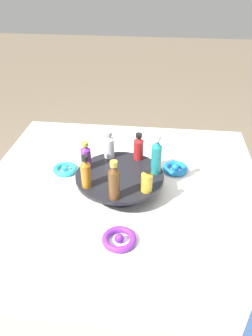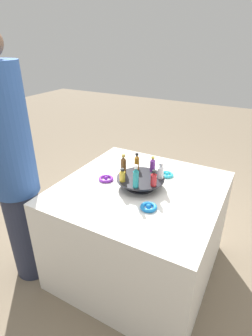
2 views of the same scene
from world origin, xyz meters
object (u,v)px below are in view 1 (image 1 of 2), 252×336
Objects in this scene: display_stand at (120,180)px; bottle_amber at (86,173)px; bottle_purple at (86,156)px; bottle_gold at (147,180)px; bottle_red at (139,147)px; bottle_clear at (109,145)px; ribbon_bow_teal at (65,169)px; ribbon_bow_blue at (175,168)px; ribbon_bow_purple at (119,239)px; bottle_teal at (156,156)px; bottle_brown at (114,181)px.

bottle_amber is (0.10, 0.08, 0.08)m from display_stand.
bottle_purple is 0.25m from bottle_gold.
bottle_clear is at bearing -0.33° from bottle_red.
bottle_purple is 0.17m from ribbon_bow_teal.
ribbon_bow_purple is at bearing 67.01° from ribbon_bow_blue.
bottle_purple is at bearing 51.10° from bottle_clear.
ribbon_bow_purple is (0.10, 0.28, -0.13)m from bottle_teal.
bottle_teal is at bearing 179.67° from bottle_purple.
bottle_gold is 0.39m from ribbon_bow_teal.
bottle_amber is 0.25m from ribbon_bow_purple.
bottle_brown reaches higher than bottle_gold.
ribbon_bow_blue is at bearing -172.99° from ribbon_bow_teal.
bottle_purple is 0.20m from bottle_red.
ribbon_bow_blue is at bearing -113.60° from bottle_gold.
bottle_clear reaches higher than bottle_gold.
bottle_red is 0.31m from ribbon_bow_teal.
bottle_brown is 1.31× the size of ribbon_bow_purple.
ribbon_bow_teal is (0.11, -0.07, -0.11)m from bottle_purple.
bottle_brown is at bearing 76.81° from bottle_red.
bottle_amber is 1.19× the size of ribbon_bow_blue.
bottle_gold is at bearing 128.24° from bottle_clear.
bottle_red reaches higher than ribbon_bow_purple.
ribbon_bow_blue is at bearing -142.57° from bottle_amber.
display_stand reaches higher than ribbon_bow_purple.
display_stand is 0.15m from bottle_amber.
bottle_clear is (-0.05, -0.20, -0.01)m from bottle_amber.
ribbon_bow_blue is (-0.33, -0.12, -0.11)m from bottle_purple.
bottle_gold reaches higher than ribbon_bow_teal.
bottle_clear reaches higher than ribbon_bow_teal.
ribbon_bow_purple is at bearing 103.18° from bottle_clear.
bottle_teal is (-0.13, -0.03, 0.09)m from display_stand.
ribbon_bow_blue is at bearing -125.81° from bottle_brown.
bottle_red is at bearing -128.90° from bottle_amber.
bottle_gold is (-0.23, 0.11, -0.01)m from bottle_purple.
ribbon_bow_purple is (-0.16, 0.28, -0.11)m from bottle_purple.
display_stand is at bearing 166.81° from bottle_purple.
bottle_teal is 1.41× the size of bottle_red.
bottle_brown is 1.42× the size of ribbon_bow_teal.
display_stand is at bearing -38.90° from bottle_gold.
bottle_clear is (0.18, -0.09, -0.02)m from bottle_teal.
bottle_red is (0.07, -0.09, -0.02)m from bottle_teal.
bottle_teal is at bearing -108.76° from ribbon_bow_purple.
bottle_amber is 0.25m from ribbon_bow_teal.
bottle_teal is 0.20m from bottle_clear.
bottle_amber reaches higher than bottle_purple.
bottle_purple is at bearing -51.76° from bottle_brown.
bottle_purple is at bearing -77.47° from bottle_amber.
bottle_teal is 1.54× the size of ribbon_bow_teal.
ribbon_bow_blue is 0.44m from ribbon_bow_teal.
ribbon_bow_blue is at bearing -142.99° from display_stand.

